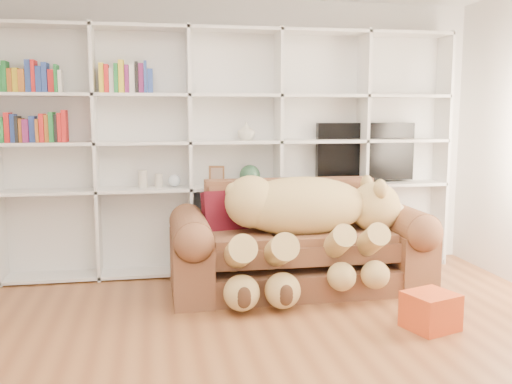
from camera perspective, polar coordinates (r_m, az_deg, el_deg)
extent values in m
plane|color=brown|center=(3.70, 3.31, -17.48)|extent=(5.00, 5.00, 0.00)
cube|color=silver|center=(5.81, -2.46, 5.63)|extent=(5.00, 0.02, 2.70)
cube|color=white|center=(5.78, -2.40, 4.13)|extent=(4.40, 0.03, 2.40)
cube|color=white|center=(5.59, -15.72, 3.70)|extent=(0.03, 0.35, 2.40)
cube|color=white|center=(5.58, -6.66, 3.94)|extent=(0.03, 0.35, 2.40)
cube|color=white|center=(5.70, 2.22, 4.08)|extent=(0.03, 0.35, 2.40)
cube|color=white|center=(5.95, 10.54, 4.12)|extent=(0.03, 0.35, 2.40)
cube|color=white|center=(6.32, 18.03, 4.08)|extent=(0.03, 0.35, 2.40)
cube|color=white|center=(5.82, -2.11, -7.54)|extent=(4.40, 0.35, 0.03)
cube|color=white|center=(5.66, -2.15, 0.48)|extent=(4.40, 0.35, 0.03)
cube|color=white|center=(5.62, -2.18, 5.04)|extent=(4.40, 0.35, 0.03)
cube|color=white|center=(5.61, -2.20, 9.63)|extent=(4.40, 0.35, 0.03)
cube|color=white|center=(5.66, -2.24, 15.92)|extent=(4.40, 0.35, 0.03)
cube|color=brown|center=(5.24, 4.32, -8.38)|extent=(2.18, 0.88, 0.23)
cube|color=brown|center=(5.14, 4.42, -4.77)|extent=(1.62, 0.73, 0.31)
cube|color=brown|center=(5.48, 3.35, -1.62)|extent=(1.62, 0.21, 0.57)
cube|color=brown|center=(5.04, -6.53, -7.05)|extent=(0.33, 0.99, 0.57)
cube|color=brown|center=(5.52, 14.23, -5.92)|extent=(0.33, 0.99, 0.57)
cylinder|color=brown|center=(4.98, -6.58, -3.87)|extent=(0.33, 0.93, 0.33)
cylinder|color=brown|center=(5.46, 14.34, -3.01)|extent=(0.33, 0.93, 0.33)
ellipsoid|color=tan|center=(5.05, 4.59, -1.40)|extent=(1.20, 0.58, 0.52)
sphere|color=tan|center=(4.94, -0.52, -0.97)|extent=(0.46, 0.46, 0.46)
sphere|color=tan|center=(5.27, 11.80, -1.49)|extent=(0.46, 0.46, 0.46)
sphere|color=#CBAD86|center=(5.35, 13.54, -2.08)|extent=(0.23, 0.23, 0.23)
sphere|color=#3F2616|center=(5.39, 14.39, -2.15)|extent=(0.07, 0.07, 0.07)
ellipsoid|color=tan|center=(5.09, 12.33, 0.29)|extent=(0.11, 0.18, 0.18)
ellipsoid|color=tan|center=(5.38, 11.01, 0.74)|extent=(0.11, 0.18, 0.18)
sphere|color=tan|center=(4.91, -2.19, 0.06)|extent=(0.16, 0.16, 0.16)
cylinder|color=tan|center=(4.85, 7.97, -5.23)|extent=(0.20, 0.55, 0.40)
cylinder|color=tan|center=(4.94, 11.18, -5.04)|extent=(0.20, 0.55, 0.40)
cylinder|color=tan|center=(4.67, -1.82, -6.20)|extent=(0.23, 0.64, 0.47)
cylinder|color=tan|center=(4.73, 2.19, -6.02)|extent=(0.23, 0.64, 0.47)
sphere|color=tan|center=(4.74, 8.60, -8.40)|extent=(0.24, 0.24, 0.24)
sphere|color=tan|center=(4.84, 11.88, -8.13)|extent=(0.24, 0.24, 0.24)
sphere|color=tan|center=(4.57, -1.47, -10.02)|extent=(0.29, 0.29, 0.29)
sphere|color=tan|center=(4.63, 2.65, -9.78)|extent=(0.29, 0.29, 0.29)
cube|color=#510D21|center=(5.18, -3.17, -2.08)|extent=(0.43, 0.29, 0.41)
cube|color=#C9441A|center=(4.49, 17.05, -11.29)|extent=(0.42, 0.41, 0.27)
cube|color=black|center=(6.02, 10.87, 3.98)|extent=(1.04, 0.08, 0.60)
cube|color=black|center=(6.05, 10.79, 1.17)|extent=(0.35, 0.18, 0.04)
cube|color=brown|center=(5.62, -3.96, 1.65)|extent=(0.15, 0.06, 0.19)
sphere|color=#2A5338|center=(5.67, -0.62, 1.70)|extent=(0.21, 0.21, 0.21)
cylinder|color=beige|center=(5.59, -11.25, 1.28)|extent=(0.11, 0.11, 0.17)
cylinder|color=beige|center=(5.59, -9.69, 1.12)|extent=(0.10, 0.10, 0.13)
sphere|color=silver|center=(5.59, -8.17, 1.15)|extent=(0.12, 0.12, 0.12)
imported|color=beige|center=(5.63, -0.97, 6.11)|extent=(0.18, 0.18, 0.18)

